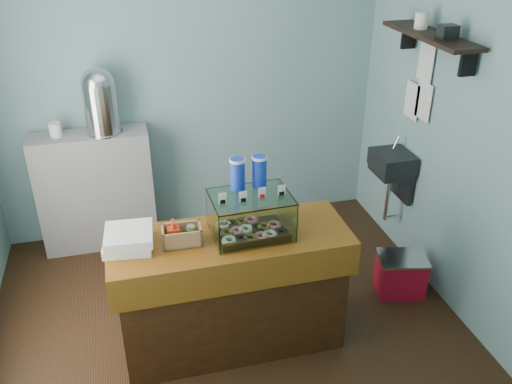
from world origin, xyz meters
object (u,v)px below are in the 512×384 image
object	(u,v)px
display_case	(250,211)
red_cooler	(400,274)
counter	(232,290)
coffee_urn	(100,99)

from	to	relation	value
display_case	red_cooler	xyz separation A→B (m)	(1.30, 0.18, -0.89)
counter	coffee_urn	size ratio (longest dim) A/B	2.82
counter	coffee_urn	distance (m)	1.97
display_case	coffee_urn	size ratio (longest dim) A/B	0.94
counter	red_cooler	bearing A→B (deg)	8.27
red_cooler	display_case	bearing A→B (deg)	-158.42
counter	display_case	xyz separation A→B (m)	(0.14, 0.03, 0.60)
coffee_urn	red_cooler	world-z (taller)	coffee_urn
counter	coffee_urn	bearing A→B (deg)	115.84
display_case	red_cooler	world-z (taller)	display_case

